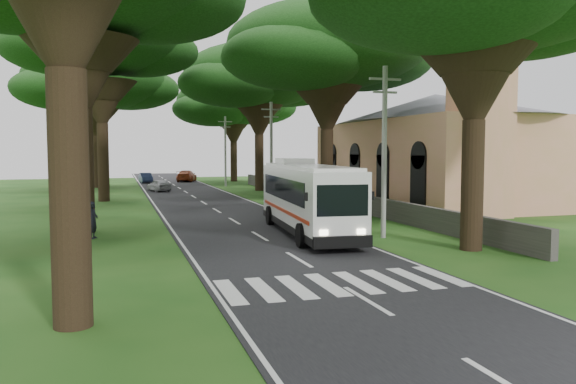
# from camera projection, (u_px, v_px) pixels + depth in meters

# --- Properties ---
(ground) EXTENTS (140.00, 140.00, 0.00)m
(ground) POSITION_uv_depth(u_px,v_px,m) (317.00, 271.00, 19.11)
(ground) COLOR #1C4915
(ground) RESTS_ON ground
(road) EXTENTS (8.00, 120.00, 0.04)m
(road) POSITION_uv_depth(u_px,v_px,m) (206.00, 204.00, 42.96)
(road) COLOR black
(road) RESTS_ON ground
(crosswalk) EXTENTS (8.00, 3.00, 0.01)m
(crosswalk) POSITION_uv_depth(u_px,v_px,m) (339.00, 285.00, 17.21)
(crosswalk) COLOR silver
(crosswalk) RESTS_ON ground
(property_wall) EXTENTS (0.35, 50.00, 1.20)m
(property_wall) POSITION_uv_depth(u_px,v_px,m) (320.00, 195.00, 44.58)
(property_wall) COLOR #383533
(property_wall) RESTS_ON ground
(church) EXTENTS (14.00, 24.00, 11.60)m
(church) POSITION_uv_depth(u_px,v_px,m) (436.00, 140.00, 44.50)
(church) COLOR tan
(church) RESTS_ON ground
(pole_near) EXTENTS (1.60, 0.24, 8.00)m
(pole_near) POSITION_uv_depth(u_px,v_px,m) (384.00, 149.00, 26.13)
(pole_near) COLOR gray
(pole_near) RESTS_ON ground
(pole_mid) EXTENTS (1.60, 0.24, 8.00)m
(pole_mid) POSITION_uv_depth(u_px,v_px,m) (271.00, 150.00, 45.21)
(pole_mid) COLOR gray
(pole_mid) RESTS_ON ground
(pole_far) EXTENTS (1.60, 0.24, 8.00)m
(pole_far) POSITION_uv_depth(u_px,v_px,m) (225.00, 150.00, 64.28)
(pole_far) COLOR gray
(pole_far) RESTS_ON ground
(tree_l_midb) EXTENTS (13.27, 13.27, 15.77)m
(tree_l_midb) POSITION_uv_depth(u_px,v_px,m) (100.00, 42.00, 44.60)
(tree_l_midb) COLOR black
(tree_l_midb) RESTS_ON ground
(tree_l_far) EXTENTS (15.40, 15.40, 15.00)m
(tree_l_far) POSITION_uv_depth(u_px,v_px,m) (95.00, 82.00, 61.56)
(tree_l_far) COLOR black
(tree_l_far) RESTS_ON ground
(tree_r_mida) EXTENTS (14.41, 14.41, 14.49)m
(tree_r_mida) POSITION_uv_depth(u_px,v_px,m) (327.00, 49.00, 39.68)
(tree_r_mida) COLOR black
(tree_r_mida) RESTS_ON ground
(tree_r_midb) EXTENTS (15.22, 15.22, 14.92)m
(tree_r_midb) POSITION_uv_depth(u_px,v_px,m) (259.00, 76.00, 56.69)
(tree_r_midb) COLOR black
(tree_r_midb) RESTS_ON ground
(tree_r_far) EXTENTS (14.96, 14.96, 13.72)m
(tree_r_far) POSITION_uv_depth(u_px,v_px,m) (233.00, 102.00, 74.23)
(tree_r_far) COLOR black
(tree_r_far) RESTS_ON ground
(coach_bus) EXTENTS (3.45, 11.69, 3.40)m
(coach_bus) POSITION_uv_depth(u_px,v_px,m) (307.00, 197.00, 27.61)
(coach_bus) COLOR silver
(coach_bus) RESTS_ON ground
(distant_car_a) EXTENTS (2.46, 3.91, 1.24)m
(distant_car_a) POSITION_uv_depth(u_px,v_px,m) (159.00, 185.00, 56.16)
(distant_car_a) COLOR #98989D
(distant_car_a) RESTS_ON road
(distant_car_b) EXTENTS (1.68, 3.93, 1.26)m
(distant_car_b) POSITION_uv_depth(u_px,v_px,m) (146.00, 178.00, 70.77)
(distant_car_b) COLOR navy
(distant_car_b) RESTS_ON road
(distant_car_c) EXTENTS (3.44, 5.44, 1.47)m
(distant_car_c) POSITION_uv_depth(u_px,v_px,m) (187.00, 176.00, 74.14)
(distant_car_c) COLOR #903615
(distant_car_c) RESTS_ON road
(pedestrian) EXTENTS (0.57, 0.72, 1.73)m
(pedestrian) POSITION_uv_depth(u_px,v_px,m) (93.00, 220.00, 26.15)
(pedestrian) COLOR black
(pedestrian) RESTS_ON ground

